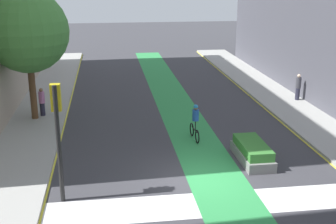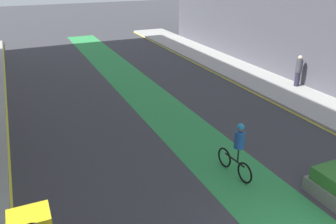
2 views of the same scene
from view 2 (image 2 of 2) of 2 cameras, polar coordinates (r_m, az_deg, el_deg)
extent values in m
sphere|color=#3F0A0A|center=(3.51, -21.58, -16.13)|extent=(0.20, 0.20, 0.20)
torus|color=black|center=(11.87, 9.18, -7.32)|extent=(0.10, 0.68, 0.68)
torus|color=black|center=(11.18, 12.39, -9.66)|extent=(0.10, 0.68, 0.68)
cylinder|color=black|center=(11.43, 10.80, -7.69)|extent=(0.12, 0.95, 0.06)
cylinder|color=black|center=(11.19, 11.37, -6.83)|extent=(0.05, 0.05, 0.50)
cylinder|color=#2659B2|center=(10.95, 11.59, -4.45)|extent=(0.32, 0.32, 0.55)
sphere|color=#8C6647|center=(10.78, 11.75, -2.63)|extent=(0.22, 0.22, 0.22)
sphere|color=#268CCC|center=(10.76, 11.76, -2.44)|extent=(0.23, 0.23, 0.23)
cylinder|color=#262638|center=(20.20, 20.31, 5.07)|extent=(0.28, 0.28, 0.77)
cylinder|color=#3F3F47|center=(20.00, 20.60, 7.05)|extent=(0.34, 0.34, 0.69)
sphere|color=beige|center=(19.89, 20.78, 8.31)|extent=(0.22, 0.22, 0.22)
camera|label=1|loc=(12.67, 147.79, -12.08)|focal=47.45mm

